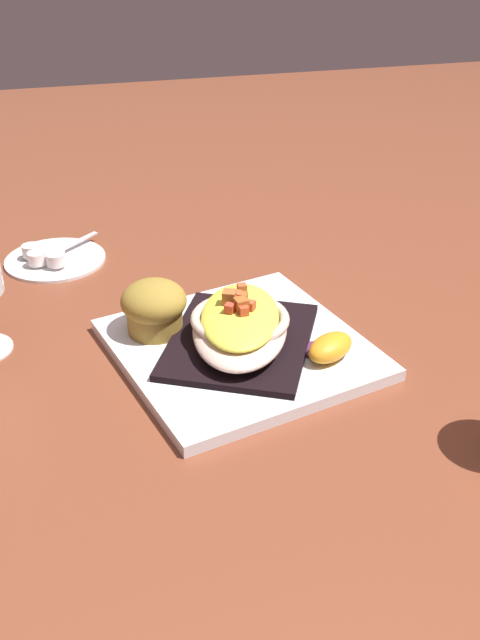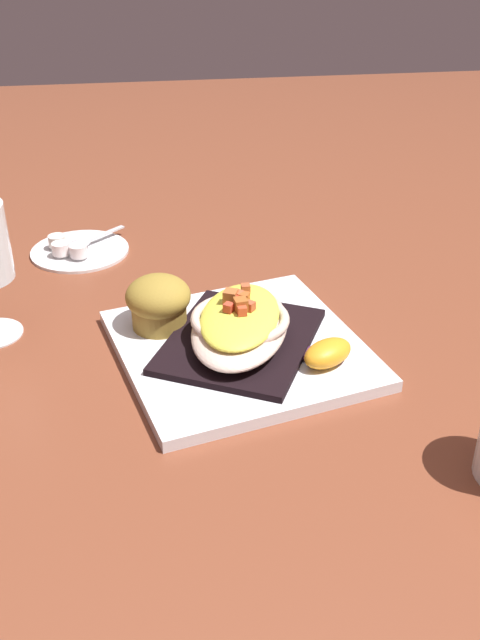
% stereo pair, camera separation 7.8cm
% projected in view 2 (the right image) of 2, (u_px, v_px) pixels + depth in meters
% --- Properties ---
extents(ground_plane, '(2.60, 2.60, 0.00)m').
position_uv_depth(ground_plane, '(240.00, 354.00, 0.81)').
color(ground_plane, brown).
extents(square_plate, '(0.30, 0.30, 0.01)m').
position_uv_depth(square_plate, '(240.00, 349.00, 0.80)').
color(square_plate, white).
rests_on(square_plate, ground_plane).
extents(folded_napkin, '(0.21, 0.23, 0.01)m').
position_uv_depth(folded_napkin, '(240.00, 341.00, 0.80)').
color(folded_napkin, black).
rests_on(folded_napkin, square_plate).
extents(gratin_dish, '(0.15, 0.19, 0.05)m').
position_uv_depth(gratin_dish, '(240.00, 322.00, 0.79)').
color(gratin_dish, beige).
rests_on(gratin_dish, folded_napkin).
extents(muffin, '(0.07, 0.07, 0.06)m').
position_uv_depth(muffin, '(158.00, 302.00, 0.82)').
color(muffin, olive).
rests_on(muffin, square_plate).
extents(orange_garnish, '(0.07, 0.07, 0.03)m').
position_uv_depth(orange_garnish, '(327.00, 353.00, 0.76)').
color(orange_garnish, '#582757').
rests_on(orange_garnish, square_plate).
extents(creamer_saucer, '(0.13, 0.13, 0.01)m').
position_uv_depth(creamer_saucer, '(80.00, 250.00, 1.03)').
color(creamer_saucer, white).
rests_on(creamer_saucer, ground_plane).
extents(spoon, '(0.08, 0.07, 0.01)m').
position_uv_depth(spoon, '(83.00, 242.00, 1.03)').
color(spoon, silver).
rests_on(spoon, creamer_saucer).
extents(creamer_cup_0, '(0.02, 0.02, 0.02)m').
position_uv_depth(creamer_cup_0, '(57.00, 241.00, 1.02)').
color(creamer_cup_0, white).
rests_on(creamer_cup_0, creamer_saucer).
extents(creamer_cup_1, '(0.02, 0.02, 0.02)m').
position_uv_depth(creamer_cup_1, '(61.00, 249.00, 1.00)').
color(creamer_cup_1, white).
rests_on(creamer_cup_1, creamer_saucer).
extents(creamer_cup_2, '(0.02, 0.02, 0.02)m').
position_uv_depth(creamer_cup_2, '(79.00, 251.00, 0.99)').
color(creamer_cup_2, silver).
rests_on(creamer_cup_2, creamer_saucer).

